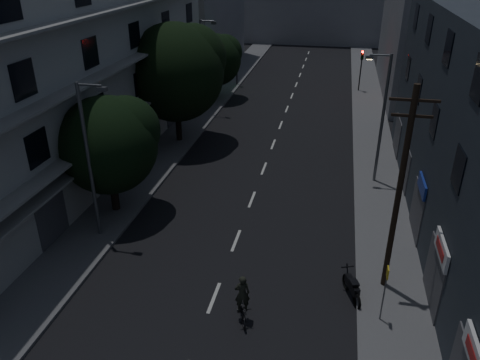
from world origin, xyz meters
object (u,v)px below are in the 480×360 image
(bus_stop_sign, at_px, (386,284))
(cyclist, at_px, (242,305))
(utility_pole, at_px, (399,190))
(motorcycle, at_px, (352,288))

(bus_stop_sign, xyz_separation_m, cyclist, (-5.45, -0.95, -1.17))
(utility_pole, distance_m, motorcycle, 4.69)
(bus_stop_sign, distance_m, motorcycle, 2.20)
(motorcycle, xyz_separation_m, cyclist, (-4.32, -2.23, 0.21))
(utility_pole, bearing_deg, cyclist, -150.45)
(utility_pole, distance_m, bus_stop_sign, 3.77)
(cyclist, bearing_deg, bus_stop_sign, -10.28)
(motorcycle, bearing_deg, utility_pole, 15.49)
(utility_pole, height_order, bus_stop_sign, utility_pole)
(utility_pole, relative_size, bus_stop_sign, 3.56)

